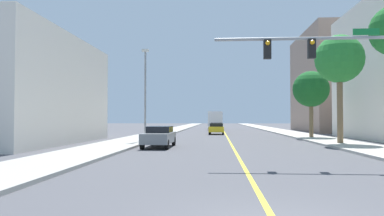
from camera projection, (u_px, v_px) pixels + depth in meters
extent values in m
plane|color=#47474C|center=(225.00, 133.00, 48.08)|extent=(192.00, 192.00, 0.00)
cube|color=#9E9B93|center=(163.00, 133.00, 48.64)|extent=(3.64, 168.00, 0.15)
cube|color=#B2ADA3|center=(289.00, 133.00, 47.51)|extent=(3.64, 168.00, 0.15)
cube|color=yellow|center=(225.00, 133.00, 48.08)|extent=(0.16, 144.00, 0.01)
cube|color=gray|center=(344.00, 82.00, 55.58)|extent=(12.63, 18.31, 15.06)
cylinder|color=gray|center=(308.00, 38.00, 15.67)|extent=(8.08, 0.14, 0.14)
cube|color=black|center=(312.00, 49.00, 15.64)|extent=(0.32, 0.24, 0.84)
sphere|color=orange|center=(312.00, 42.00, 15.51)|extent=(0.20, 0.20, 0.20)
cube|color=black|center=(267.00, 49.00, 15.77)|extent=(0.32, 0.24, 0.84)
sphere|color=orange|center=(268.00, 43.00, 15.64)|extent=(0.20, 0.20, 0.20)
cube|color=#147233|center=(366.00, 32.00, 15.51)|extent=(1.10, 0.04, 0.28)
cylinder|color=gray|center=(145.00, 96.00, 30.07)|extent=(0.16, 0.16, 7.32)
cube|color=beige|center=(145.00, 50.00, 30.18)|extent=(0.56, 0.28, 0.20)
cone|color=#1E6B28|center=(380.00, 37.00, 19.14)|extent=(1.17, 1.22, 1.56)
cylinder|color=brown|center=(340.00, 101.00, 27.05)|extent=(0.43, 0.43, 6.27)
sphere|color=#287F33|center=(339.00, 59.00, 27.14)|extent=(3.58, 3.58, 3.58)
cone|color=#287F33|center=(353.00, 62.00, 27.20)|extent=(0.61, 1.77, 1.55)
cone|color=#287F33|center=(339.00, 64.00, 28.14)|extent=(2.03, 1.06, 1.56)
cone|color=#287F33|center=(324.00, 63.00, 27.68)|extent=(0.92, 1.37, 1.77)
cone|color=#287F33|center=(332.00, 60.00, 26.43)|extent=(1.34, 1.36, 1.96)
cone|color=#287F33|center=(350.00, 59.00, 26.11)|extent=(1.63, 0.93, 1.96)
cylinder|color=brown|center=(311.00, 113.00, 35.60)|extent=(0.40, 0.40, 4.71)
sphere|color=#195B23|center=(311.00, 89.00, 35.67)|extent=(3.53, 3.53, 3.53)
cone|color=#195B23|center=(322.00, 91.00, 35.71)|extent=(0.60, 1.93, 1.39)
cone|color=#195B23|center=(307.00, 92.00, 36.72)|extent=(1.82, 0.64, 1.37)
cone|color=#195B23|center=(301.00, 91.00, 35.55)|extent=(0.62, 1.41, 1.67)
cone|color=#195B23|center=(313.00, 90.00, 34.61)|extent=(1.96, 0.54, 1.47)
cube|color=#BCBCC1|center=(216.00, 128.00, 54.30)|extent=(2.02, 4.31, 0.57)
cube|color=black|center=(216.00, 124.00, 54.32)|extent=(1.73, 2.12, 0.44)
cylinder|color=black|center=(211.00, 129.00, 55.90)|extent=(0.24, 0.65, 0.64)
cylinder|color=black|center=(222.00, 129.00, 55.84)|extent=(0.24, 0.65, 0.64)
cylinder|color=black|center=(211.00, 130.00, 52.76)|extent=(0.24, 0.65, 0.64)
cylinder|color=black|center=(223.00, 130.00, 52.69)|extent=(0.24, 0.65, 0.64)
cube|color=slate|center=(159.00, 138.00, 24.65)|extent=(1.81, 4.54, 0.67)
cube|color=black|center=(160.00, 129.00, 25.02)|extent=(1.58, 2.10, 0.43)
cylinder|color=black|center=(167.00, 145.00, 22.87)|extent=(0.23, 0.64, 0.64)
cylinder|color=black|center=(142.00, 144.00, 22.99)|extent=(0.23, 0.64, 0.64)
cylinder|color=black|center=(174.00, 141.00, 26.29)|extent=(0.23, 0.64, 0.64)
cylinder|color=black|center=(152.00, 141.00, 26.41)|extent=(0.23, 0.64, 0.64)
cube|color=gold|center=(216.00, 129.00, 44.92)|extent=(1.87, 3.90, 0.64)
cube|color=black|center=(216.00, 125.00, 44.85)|extent=(1.63, 1.81, 0.41)
cylinder|color=black|center=(210.00, 131.00, 46.36)|extent=(0.23, 0.64, 0.64)
cylinder|color=black|center=(223.00, 131.00, 46.23)|extent=(0.23, 0.64, 0.64)
cylinder|color=black|center=(210.00, 132.00, 43.59)|extent=(0.23, 0.64, 0.64)
cylinder|color=black|center=(223.00, 132.00, 43.46)|extent=(0.23, 0.64, 0.64)
cube|color=#194799|center=(216.00, 122.00, 68.31)|extent=(2.47, 2.57, 1.60)
cube|color=silver|center=(216.00, 119.00, 63.87)|extent=(2.58, 6.51, 2.69)
cylinder|color=black|center=(211.00, 126.00, 68.38)|extent=(0.31, 0.91, 0.90)
cylinder|color=black|center=(222.00, 126.00, 68.18)|extent=(0.31, 0.91, 0.90)
cylinder|color=black|center=(209.00, 127.00, 62.33)|extent=(0.31, 0.91, 0.90)
cylinder|color=black|center=(222.00, 127.00, 62.13)|extent=(0.31, 0.91, 0.90)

